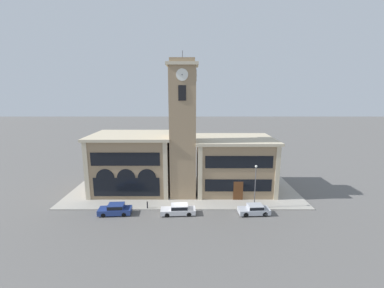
{
  "coord_description": "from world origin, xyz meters",
  "views": [
    {
      "loc": [
        1.43,
        -34.52,
        16.7
      ],
      "look_at": [
        1.41,
        3.47,
        9.11
      ],
      "focal_mm": 24.0,
      "sensor_mm": 36.0,
      "label": 1
    }
  ],
  "objects_px": {
    "parked_car_far": "(254,209)",
    "street_lamp": "(256,181)",
    "parked_car_near": "(116,209)",
    "bollard": "(147,205)",
    "parked_car_mid": "(179,209)"
  },
  "relations": [
    {
      "from": "street_lamp",
      "to": "bollard",
      "type": "xyz_separation_m",
      "value": [
        -15.64,
        -0.12,
        -3.67
      ]
    },
    {
      "from": "parked_car_far",
      "to": "parked_car_mid",
      "type": "bearing_deg",
      "value": -3.51
    },
    {
      "from": "parked_car_far",
      "to": "bollard",
      "type": "height_order",
      "value": "parked_car_far"
    },
    {
      "from": "street_lamp",
      "to": "parked_car_near",
      "type": "bearing_deg",
      "value": -175.01
    },
    {
      "from": "parked_car_near",
      "to": "bollard",
      "type": "bearing_deg",
      "value": -162.45
    },
    {
      "from": "parked_car_mid",
      "to": "bollard",
      "type": "distance_m",
      "value": 4.92
    },
    {
      "from": "street_lamp",
      "to": "parked_car_far",
      "type": "bearing_deg",
      "value": -103.27
    },
    {
      "from": "parked_car_near",
      "to": "parked_car_far",
      "type": "distance_m",
      "value": 19.41
    },
    {
      "from": "parked_car_far",
      "to": "street_lamp",
      "type": "distance_m",
      "value": 4.02
    },
    {
      "from": "parked_car_far",
      "to": "bollard",
      "type": "xyz_separation_m",
      "value": [
        -15.23,
        1.61,
        -0.07
      ]
    },
    {
      "from": "street_lamp",
      "to": "bollard",
      "type": "height_order",
      "value": "street_lamp"
    },
    {
      "from": "parked_car_mid",
      "to": "street_lamp",
      "type": "xyz_separation_m",
      "value": [
        10.99,
        1.73,
        3.6
      ]
    },
    {
      "from": "parked_car_far",
      "to": "street_lamp",
      "type": "relative_size",
      "value": 0.68
    },
    {
      "from": "parked_car_far",
      "to": "bollard",
      "type": "relative_size",
      "value": 4.14
    },
    {
      "from": "parked_car_near",
      "to": "street_lamp",
      "type": "relative_size",
      "value": 0.71
    }
  ]
}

